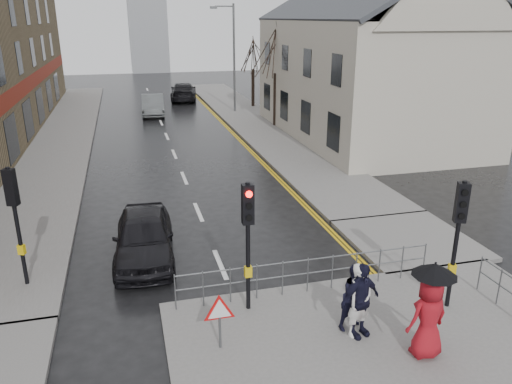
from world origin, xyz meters
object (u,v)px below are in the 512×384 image
car_parked (144,236)px  car_mid (153,105)px  pedestrian_with_umbrella (430,308)px  pedestrian_d (360,300)px  pedestrian_b (356,297)px  pedestrian_a (359,300)px

car_parked → car_mid: car_mid is taller
pedestrian_with_umbrella → pedestrian_d: size_ratio=1.22×
pedestrian_with_umbrella → car_parked: 8.75m
pedestrian_with_umbrella → car_mid: pedestrian_with_umbrella is taller
pedestrian_b → car_mid: size_ratio=0.35×
pedestrian_b → car_parked: bearing=117.0°
pedestrian_d → car_mid: size_ratio=0.39×
car_parked → car_mid: bearing=89.2°
car_parked → pedestrian_d: bearing=-46.8°
pedestrian_a → pedestrian_b: (0.05, 0.27, -0.08)m
pedestrian_a → car_mid: bearing=72.0°
pedestrian_with_umbrella → car_parked: pedestrian_with_umbrella is taller
pedestrian_b → pedestrian_d: size_ratio=0.90×
pedestrian_a → car_mid: (-2.74, 30.16, -0.27)m
pedestrian_a → pedestrian_d: pedestrian_d is taller
pedestrian_a → pedestrian_d: 0.04m
pedestrian_b → car_mid: (-2.79, 29.89, -0.19)m
pedestrian_d → car_parked: size_ratio=0.42×
pedestrian_a → pedestrian_d: (-0.00, -0.03, 0.02)m
pedestrian_with_umbrella → pedestrian_d: bearing=136.5°
pedestrian_d → car_mid: pedestrian_d is taller
pedestrian_a → car_mid: 30.28m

